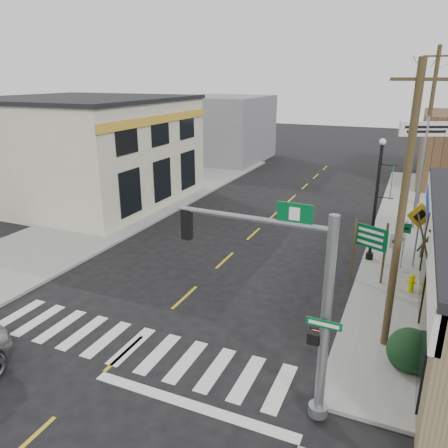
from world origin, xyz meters
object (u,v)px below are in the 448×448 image
at_px(lamp_post, 378,192).
at_px(utility_pole_far, 428,126).
at_px(traffic_signal_pole, 300,294).
at_px(dance_center_sign, 424,144).
at_px(fire_hydrant, 412,282).
at_px(bare_tree, 445,227).
at_px(utility_pole_near, 402,212).
at_px(guide_sign, 370,243).

height_order(lamp_post, utility_pole_far, utility_pole_far).
bearing_deg(utility_pole_far, traffic_signal_pole, -100.54).
height_order(traffic_signal_pole, dance_center_sign, dance_center_sign).
relative_size(lamp_post, utility_pole_far, 0.56).
bearing_deg(traffic_signal_pole, utility_pole_far, 85.13).
relative_size(dance_center_sign, utility_pole_far, 0.62).
bearing_deg(traffic_signal_pole, fire_hydrant, 74.18).
bearing_deg(bare_tree, utility_pole_near, -142.83).
bearing_deg(traffic_signal_pole, dance_center_sign, 83.40).
bearing_deg(utility_pole_far, bare_tree, -91.89).
xyz_separation_m(fire_hydrant, dance_center_sign, (-0.12, 8.46, 4.31)).
xyz_separation_m(bare_tree, utility_pole_near, (-1.25, -0.95, 0.61)).
relative_size(guide_sign, utility_pole_far, 0.26).
xyz_separation_m(bare_tree, utility_pole_far, (-0.54, 17.24, 1.28)).
distance_m(guide_sign, fire_hydrant, 2.22).
bearing_deg(utility_pole_near, dance_center_sign, 94.34).
xyz_separation_m(lamp_post, utility_pole_far, (1.85, 11.26, 1.85)).
relative_size(traffic_signal_pole, fire_hydrant, 7.48).
xyz_separation_m(fire_hydrant, utility_pole_near, (-0.68, -4.22, 4.05)).
height_order(bare_tree, utility_pole_far, utility_pole_far).
distance_m(traffic_signal_pole, fire_hydrant, 9.07).
bearing_deg(dance_center_sign, fire_hydrant, -114.16).
height_order(guide_sign, utility_pole_near, utility_pole_near).
distance_m(fire_hydrant, utility_pole_near, 5.89).
bearing_deg(lamp_post, guide_sign, -79.79).
relative_size(guide_sign, fire_hydrant, 3.58).
distance_m(guide_sign, bare_tree, 4.75).
distance_m(dance_center_sign, bare_tree, 11.78).
bearing_deg(dance_center_sign, traffic_signal_pole, -123.54).
relative_size(traffic_signal_pole, utility_pole_near, 0.63).
bearing_deg(fire_hydrant, utility_pole_far, 89.86).
xyz_separation_m(fire_hydrant, utility_pole_far, (0.03, 13.97, 4.72)).
bearing_deg(fire_hydrant, utility_pole_near, -99.12).
relative_size(fire_hydrant, bare_tree, 0.15).
bearing_deg(lamp_post, bare_tree, -59.20).
xyz_separation_m(fire_hydrant, lamp_post, (-1.82, 2.72, 2.87)).
bearing_deg(utility_pole_near, fire_hydrant, 87.75).
distance_m(fire_hydrant, dance_center_sign, 9.49).
relative_size(lamp_post, dance_center_sign, 0.91).
bearing_deg(dance_center_sign, guide_sign, -126.34).
xyz_separation_m(dance_center_sign, utility_pole_near, (-0.56, -12.67, -0.26)).
bearing_deg(bare_tree, fire_hydrant, 99.99).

